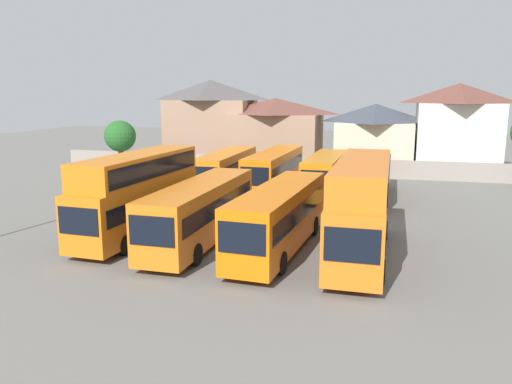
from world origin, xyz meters
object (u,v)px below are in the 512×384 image
at_px(house_terrace_centre, 275,131).
at_px(bus_3, 279,215).
at_px(bus_4, 362,203).
at_px(tree_left_of_lot, 120,137).
at_px(house_terrace_far_right, 457,127).
at_px(bus_1, 138,190).
at_px(house_terrace_right, 375,136).
at_px(bus_8, 372,175).
at_px(bus_7, 326,173).
at_px(bus_2, 201,209).
at_px(house_terrace_left, 211,120).
at_px(bus_5, 226,169).
at_px(bus_6, 274,169).

bearing_deg(house_terrace_centre, bus_3, -76.75).
height_order(bus_4, tree_left_of_lot, tree_left_of_lot).
bearing_deg(house_terrace_far_right, bus_1, -123.31).
distance_m(house_terrace_right, house_terrace_far_right, 8.48).
bearing_deg(bus_4, house_terrace_right, -178.91).
bearing_deg(house_terrace_right, bus_8, -88.55).
bearing_deg(bus_8, house_terrace_centre, -144.86).
height_order(bus_1, bus_7, bus_1).
height_order(bus_2, bus_7, bus_2).
bearing_deg(house_terrace_left, bus_8, -41.50).
bearing_deg(house_terrace_far_right, bus_3, -110.74).
relative_size(bus_5, bus_7, 1.08).
bearing_deg(bus_3, house_terrace_far_right, 162.98).
bearing_deg(house_terrace_centre, bus_1, -91.73).
height_order(bus_7, house_terrace_centre, house_terrace_centre).
xyz_separation_m(house_terrace_left, tree_left_of_lot, (-6.34, -10.45, -1.25)).
height_order(bus_5, bus_6, bus_6).
height_order(bus_3, bus_8, bus_3).
bearing_deg(tree_left_of_lot, bus_7, -18.05).
bearing_deg(bus_2, bus_3, 88.28).
xyz_separation_m(bus_6, house_terrace_left, (-11.85, 17.14, 3.05)).
distance_m(bus_1, bus_4, 12.76).
bearing_deg(bus_2, bus_5, -166.34).
relative_size(bus_3, bus_4, 1.01).
xyz_separation_m(house_terrace_far_right, tree_left_of_lot, (-34.22, -9.50, -0.97)).
bearing_deg(bus_8, bus_4, 0.68).
bearing_deg(bus_3, bus_6, -162.34).
xyz_separation_m(bus_1, house_terrace_left, (-7.24, 32.34, 2.28)).
xyz_separation_m(bus_5, bus_8, (12.10, 0.12, -0.01)).
bearing_deg(bus_3, house_terrace_left, -150.70).
height_order(house_terrace_left, house_terrace_centre, house_terrace_left).
height_order(bus_7, bus_8, bus_7).
xyz_separation_m(bus_1, bus_6, (4.60, 15.20, -0.77)).
bearing_deg(bus_6, bus_5, -80.44).
bearing_deg(bus_3, bus_7, -178.15).
relative_size(bus_7, bus_8, 0.93).
distance_m(house_terrace_centre, house_terrace_right, 11.30).
bearing_deg(bus_4, bus_8, -179.47).
height_order(bus_2, bus_5, bus_2).
bearing_deg(bus_3, bus_5, -148.63).
distance_m(bus_6, tree_left_of_lot, 19.46).
height_order(bus_2, bus_6, bus_6).
xyz_separation_m(bus_8, house_terrace_far_right, (7.98, 16.65, 2.83)).
distance_m(bus_4, bus_5, 19.46).
bearing_deg(bus_2, bus_1, -95.05).
bearing_deg(bus_2, bus_6, 178.51).
xyz_separation_m(bus_1, house_terrace_right, (12.24, 30.96, 0.91)).
bearing_deg(bus_8, bus_3, -14.75).
distance_m(bus_6, bus_8, 8.06).
xyz_separation_m(bus_7, house_terrace_centre, (-8.06, 17.02, 2.02)).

